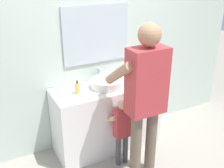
# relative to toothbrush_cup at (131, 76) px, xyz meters

# --- Properties ---
(ground_plane) EXTENTS (14.00, 14.00, 0.00)m
(ground_plane) POSITION_rel_toothbrush_cup_xyz_m (-0.39, -0.36, -0.93)
(ground_plane) COLOR #9E998E
(back_wall) EXTENTS (4.40, 0.10, 2.70)m
(back_wall) POSITION_rel_toothbrush_cup_xyz_m (-0.39, 0.25, 0.42)
(back_wall) COLOR silver
(back_wall) RESTS_ON ground
(vanity_cabinet) EXTENTS (1.36, 0.54, 0.88)m
(vanity_cabinet) POSITION_rel_toothbrush_cup_xyz_m (-0.39, -0.06, -0.49)
(vanity_cabinet) COLOR white
(vanity_cabinet) RESTS_ON ground
(sink_basin) EXTENTS (0.40, 0.40, 0.11)m
(sink_basin) POSITION_rel_toothbrush_cup_xyz_m (-0.39, -0.08, 0.00)
(sink_basin) COLOR silver
(sink_basin) RESTS_ON vanity_cabinet
(faucet) EXTENTS (0.18, 0.14, 0.18)m
(faucet) POSITION_rel_toothbrush_cup_xyz_m (-0.39, 0.15, 0.03)
(faucet) COLOR #B7BABF
(faucet) RESTS_ON vanity_cabinet
(toothbrush_cup) EXTENTS (0.07, 0.07, 0.21)m
(toothbrush_cup) POSITION_rel_toothbrush_cup_xyz_m (0.00, 0.00, 0.00)
(toothbrush_cup) COLOR #D86666
(toothbrush_cup) RESTS_ON vanity_cabinet
(soap_bottle) EXTENTS (0.06, 0.06, 0.17)m
(soap_bottle) POSITION_rel_toothbrush_cup_xyz_m (-0.77, -0.08, 0.01)
(soap_bottle) COLOR gold
(soap_bottle) RESTS_ON vanity_cabinet
(child_toddler) EXTENTS (0.27, 0.27, 0.87)m
(child_toddler) POSITION_rel_toothbrush_cup_xyz_m (-0.39, -0.47, -0.41)
(child_toddler) COLOR #47474C
(child_toddler) RESTS_ON ground
(adult_parent) EXTENTS (0.55, 0.58, 1.78)m
(adult_parent) POSITION_rel_toothbrush_cup_xyz_m (-0.25, -0.71, 0.13)
(adult_parent) COLOR #6B5B4C
(adult_parent) RESTS_ON ground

